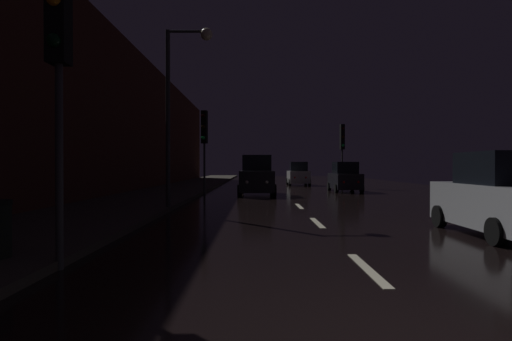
% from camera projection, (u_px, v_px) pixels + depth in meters
% --- Properties ---
extents(ground, '(26.50, 84.00, 0.02)m').
position_uv_depth(ground, '(282.00, 191.00, 28.18)').
color(ground, black).
extents(sidewalk_left, '(4.40, 84.00, 0.15)m').
position_uv_depth(sidewalk_left, '(176.00, 190.00, 28.17)').
color(sidewalk_left, '#38332B').
rests_on(sidewalk_left, ground).
extents(building_facade_left, '(0.80, 63.00, 9.05)m').
position_uv_depth(building_facade_left, '(120.00, 117.00, 24.63)').
color(building_facade_left, '#472319').
rests_on(building_facade_left, ground).
extents(lane_centerline, '(0.16, 12.71, 0.01)m').
position_uv_depth(lane_centerline, '(318.00, 223.00, 12.00)').
color(lane_centerline, beige).
rests_on(lane_centerline, ground).
extents(traffic_light_far_right, '(0.35, 0.48, 4.80)m').
position_uv_depth(traffic_light_far_right, '(342.00, 142.00, 31.90)').
color(traffic_light_far_right, '#38383A').
rests_on(traffic_light_far_right, ground).
extents(traffic_light_far_left, '(0.38, 0.49, 4.86)m').
position_uv_depth(traffic_light_far_left, '(204.00, 134.00, 24.47)').
color(traffic_light_far_left, '#38383A').
rests_on(traffic_light_far_left, ground).
extents(traffic_light_near_left, '(0.31, 0.46, 5.13)m').
position_uv_depth(traffic_light_near_left, '(58.00, 30.00, 6.60)').
color(traffic_light_near_left, '#38383A').
rests_on(traffic_light_near_left, ground).
extents(streetlamp_overhead, '(1.70, 0.44, 6.63)m').
position_uv_depth(streetlamp_overhead, '(181.00, 89.00, 15.31)').
color(streetlamp_overhead, '#2D2D30').
rests_on(streetlamp_overhead, ground).
extents(car_approaching_headlights, '(2.07, 4.48, 2.26)m').
position_uv_depth(car_approaching_headlights, '(257.00, 177.00, 24.10)').
color(car_approaching_headlights, black).
rests_on(car_approaching_headlights, ground).
extents(car_parked_right_near, '(1.80, 3.91, 1.97)m').
position_uv_depth(car_parked_right_near, '(499.00, 197.00, 9.94)').
color(car_parked_right_near, '#A5A8AD').
rests_on(car_parked_right_near, ground).
extents(car_parked_right_far, '(1.75, 3.79, 1.91)m').
position_uv_depth(car_parked_right_far, '(345.00, 178.00, 27.20)').
color(car_parked_right_far, black).
rests_on(car_parked_right_far, ground).
extents(car_distant_taillights, '(1.84, 3.98, 2.01)m').
position_uv_depth(car_distant_taillights, '(298.00, 175.00, 36.46)').
color(car_distant_taillights, silver).
rests_on(car_distant_taillights, ground).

